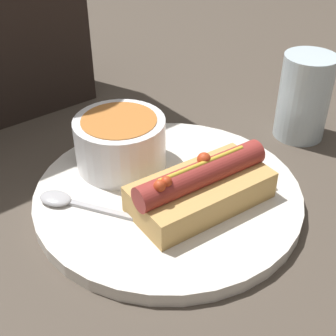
{
  "coord_description": "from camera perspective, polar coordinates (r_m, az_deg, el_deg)",
  "views": [
    {
      "loc": [
        -0.26,
        -0.32,
        0.34
      ],
      "look_at": [
        0.0,
        0.0,
        0.04
      ],
      "focal_mm": 50.0,
      "sensor_mm": 36.0,
      "label": 1
    }
  ],
  "objects": [
    {
      "name": "ground_plane",
      "position": [
        0.53,
        0.0,
        -3.94
      ],
      "size": [
        4.0,
        4.0,
        0.0
      ],
      "primitive_type": "plane",
      "color": "#4C4238"
    },
    {
      "name": "dinner_plate",
      "position": [
        0.53,
        0.0,
        -3.29
      ],
      "size": [
        0.3,
        0.3,
        0.02
      ],
      "color": "white",
      "rests_on": "ground_plane"
    },
    {
      "name": "hot_dog",
      "position": [
        0.49,
        4.01,
        -2.35
      ],
      "size": [
        0.15,
        0.08,
        0.06
      ],
      "rotation": [
        0.0,
        0.0,
        -0.08
      ],
      "color": "tan",
      "rests_on": "dinner_plate"
    },
    {
      "name": "soup_bowl",
      "position": [
        0.55,
        -5.84,
        3.37
      ],
      "size": [
        0.11,
        0.11,
        0.06
      ],
      "color": "white",
      "rests_on": "dinner_plate"
    },
    {
      "name": "spoon",
      "position": [
        0.51,
        -11.68,
        -4.17
      ],
      "size": [
        0.09,
        0.13,
        0.01
      ],
      "rotation": [
        0.0,
        0.0,
        2.11
      ],
      "color": "#B7B7BC",
      "rests_on": "dinner_plate"
    },
    {
      "name": "drinking_glass",
      "position": [
        0.65,
        16.13,
        8.37
      ],
      "size": [
        0.07,
        0.07,
        0.11
      ],
      "color": "silver",
      "rests_on": "ground_plane"
    }
  ]
}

